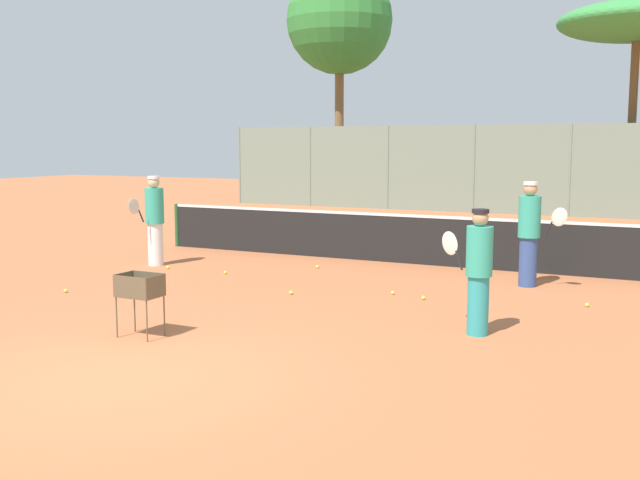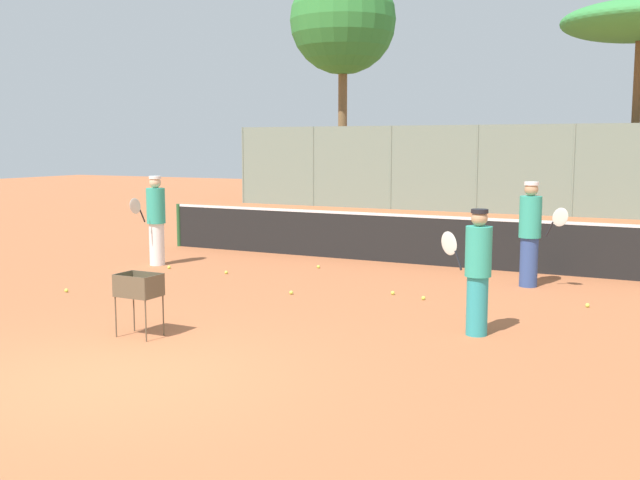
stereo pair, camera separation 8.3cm
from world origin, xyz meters
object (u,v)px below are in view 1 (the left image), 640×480
(parked_car, at_px, (448,190))
(ball_cart, at_px, (139,290))
(tennis_net, at_px, (400,237))
(player_white_outfit, at_px, (155,219))
(player_yellow_shirt, at_px, (529,233))
(player_red_cap, at_px, (478,270))

(parked_car, bearing_deg, ball_cart, -83.66)
(tennis_net, distance_m, parked_car, 15.11)
(player_white_outfit, distance_m, ball_cart, 6.04)
(player_white_outfit, distance_m, player_yellow_shirt, 7.66)
(ball_cart, bearing_deg, parked_car, 96.34)
(tennis_net, xyz_separation_m, player_yellow_shirt, (3.02, -1.48, 0.43))
(tennis_net, height_order, ball_cart, tennis_net)
(player_yellow_shirt, bearing_deg, tennis_net, 170.24)
(tennis_net, height_order, player_yellow_shirt, player_yellow_shirt)
(player_white_outfit, height_order, player_red_cap, player_white_outfit)
(player_red_cap, xyz_separation_m, player_yellow_shirt, (-0.07, 3.83, 0.09))
(player_yellow_shirt, distance_m, parked_car, 17.43)
(ball_cart, xyz_separation_m, parked_car, (-2.46, 22.15, 0.03))
(ball_cart, bearing_deg, player_red_cap, 27.82)
(player_white_outfit, relative_size, player_red_cap, 1.11)
(tennis_net, distance_m, ball_cart, 7.48)
(player_red_cap, height_order, player_yellow_shirt, player_yellow_shirt)
(tennis_net, relative_size, player_red_cap, 7.02)
(player_yellow_shirt, height_order, ball_cart, player_yellow_shirt)
(player_white_outfit, xyz_separation_m, player_yellow_shirt, (7.57, 1.13, 0.00))
(player_white_outfit, xyz_separation_m, player_red_cap, (7.64, -2.70, -0.09))
(tennis_net, height_order, player_white_outfit, player_white_outfit)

